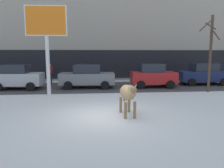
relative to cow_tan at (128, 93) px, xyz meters
The scene contains 11 objects.
ground_plane 1.39m from the cow_tan, behind, with size 120.00×120.00×0.00m, color white.
road_strip 8.24m from the cow_tan, 96.74° to the left, with size 60.00×5.60×0.01m, color #423F3F.
building_facade 16.50m from the cow_tan, 93.54° to the left, with size 44.00×6.10×13.00m.
cow_tan is the anchor object (origin of this frame).
billboard 7.28m from the cow_tan, 131.06° to the left, with size 2.53×0.32×5.56m.
car_silver_hatchback 10.36m from the cow_tan, 132.74° to the left, with size 3.57×2.04×1.86m.
car_grey_sedan 8.00m from the cow_tan, 103.56° to the left, with size 4.27×2.12×1.84m.
car_red_hatchback 8.31m from the cow_tan, 66.47° to the left, with size 3.57×2.04×1.86m.
car_navy_sedan 11.82m from the cow_tan, 46.85° to the left, with size 4.27×2.12×1.84m.
pedestrian_near_billboard 12.00m from the cow_tan, 115.84° to the left, with size 0.36×0.24×1.73m.
bare_tree_left_lot 8.60m from the cow_tan, 38.24° to the left, with size 1.14×1.22×5.23m.
Camera 1 is at (-0.58, -9.00, 2.69)m, focal length 34.21 mm.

